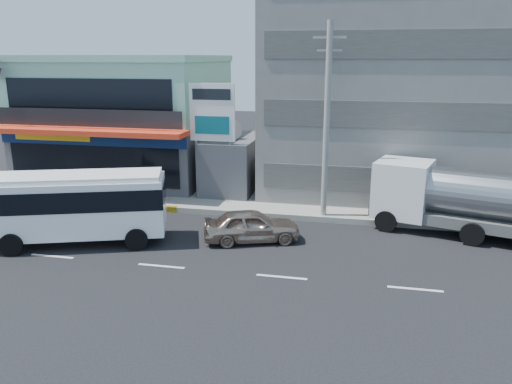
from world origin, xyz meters
TOP-DOWN VIEW (x-y plane):
  - ground at (0.00, 0.00)m, footprint 120.00×120.00m
  - sidewalk at (5.00, 9.50)m, footprint 70.00×5.00m
  - shop_building at (-8.00, 13.95)m, footprint 12.40×11.70m
  - concrete_building at (10.00, 15.00)m, footprint 16.00×12.00m
  - gap_structure at (0.00, 12.00)m, footprint 3.00×6.00m
  - satellite_dish at (0.00, 11.00)m, footprint 1.50×1.50m
  - billboard at (-0.50, 9.20)m, footprint 2.60×0.18m
  - utility_pole_near at (6.00, 7.40)m, footprint 1.60×0.30m
  - minibus at (-4.64, 1.75)m, footprint 8.14×4.89m
  - sedan at (3.00, 3.62)m, footprint 4.77×3.14m
  - tanker_truck at (12.39, 6.60)m, footprint 8.82×4.75m
  - motorcycle_rider at (-5.68, 6.80)m, footprint 1.89×0.97m

SIDE VIEW (x-z plane):
  - ground at x=0.00m, z-range 0.00..0.00m
  - sidewalk at x=5.00m, z-range 0.00..0.30m
  - sedan at x=3.00m, z-range 0.00..1.51m
  - motorcycle_rider at x=-5.68m, z-range -0.39..1.91m
  - gap_structure at x=0.00m, z-range 0.00..3.50m
  - tanker_truck at x=12.39m, z-range 0.12..3.46m
  - minibus at x=-4.64m, z-range 0.31..3.56m
  - satellite_dish at x=0.00m, z-range 3.50..3.65m
  - shop_building at x=-8.00m, z-range 0.00..8.00m
  - billboard at x=-0.50m, z-range 1.48..8.38m
  - utility_pole_near at x=6.00m, z-range 0.15..10.15m
  - concrete_building at x=10.00m, z-range 0.00..14.00m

